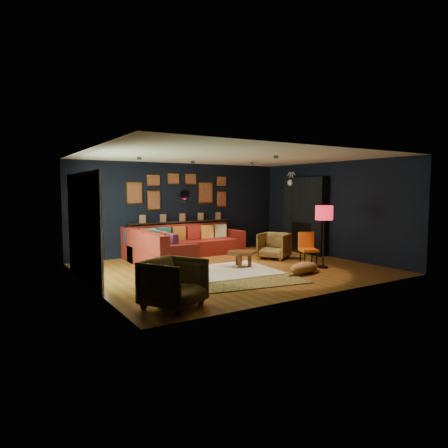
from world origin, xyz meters
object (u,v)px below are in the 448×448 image
armchair_left (173,281)px  dog (303,266)px  coffee_table (242,254)px  floor_lamp (324,216)px  pouf (185,261)px  gold_stool (162,279)px  sectional (176,248)px  armchair_right (274,245)px  orange_chair (308,246)px

armchair_left → dog: bearing=-16.7°
coffee_table → armchair_left: 3.39m
coffee_table → floor_lamp: size_ratio=0.59×
coffee_table → pouf: 1.35m
gold_stool → floor_lamp: floor_lamp is taller
sectional → armchair_left: size_ratio=4.01×
armchair_left → coffee_table: bearing=8.0°
armchair_right → orange_chair: 1.27m
sectional → coffee_table: size_ratio=3.92×
pouf → armchair_left: armchair_left is taller
sectional → floor_lamp: floor_lamp is taller
coffee_table → pouf: pouf is taller
dog → floor_lamp: bearing=8.1°
pouf → floor_lamp: bearing=-26.8°
armchair_left → floor_lamp: size_ratio=0.58×
pouf → armchair_left: bearing=-119.8°
coffee_table → orange_chair: orange_chair is taller
armchair_right → gold_stool: armchair_right is taller
gold_stool → coffee_table: bearing=22.1°
sectional → armchair_right: bearing=-28.2°
pouf → orange_chair: size_ratio=0.70×
pouf → dog: pouf is taller
armchair_right → pouf: bearing=-117.8°
gold_stool → orange_chair: size_ratio=0.54×
sectional → floor_lamp: 3.89m
gold_stool → orange_chair: bearing=4.4°
armchair_left → pouf: bearing=31.1°
coffee_table → orange_chair: (1.44, -0.69, 0.16)m
gold_stool → sectional: bearing=60.6°
orange_chair → dog: bearing=-116.8°
gold_stool → armchair_right: bearing=22.0°
coffee_table → floor_lamp: floor_lamp is taller
gold_stool → floor_lamp: bearing=-0.3°
sectional → armchair_left: bearing=-115.5°
sectional → gold_stool: (-1.59, -2.81, -0.10)m
armchair_right → dog: 2.00m
coffee_table → armchair_left: bearing=-142.9°
armchair_left → dog: armchair_left is taller
pouf → gold_stool: gold_stool is taller
sectional → armchair_right: 2.62m
armchair_left → orange_chair: armchair_left is taller
coffee_table → armchair_right: (1.44, 0.58, 0.06)m
gold_stool → dog: size_ratio=0.42×
sectional → armchair_right: size_ratio=4.46×
armchair_left → floor_lamp: 4.53m
armchair_left → armchair_right: 4.90m
coffee_table → armchair_right: armchair_right is taller
pouf → orange_chair: bearing=-22.9°
floor_lamp → pouf: bearing=153.2°
pouf → floor_lamp: 3.41m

